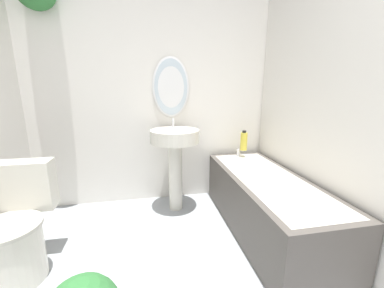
% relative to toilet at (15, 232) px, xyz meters
% --- Properties ---
extents(wall_back, '(2.62, 0.33, 2.40)m').
position_rel_toilet_xyz_m(wall_back, '(0.89, 0.98, 0.97)').
color(wall_back, silver).
rests_on(wall_back, ground_plane).
extents(wall_right, '(0.06, 2.52, 2.40)m').
position_rel_toilet_xyz_m(wall_right, '(2.26, -0.24, 0.89)').
color(wall_right, silver).
rests_on(wall_right, ground_plane).
extents(toilet, '(0.42, 0.56, 0.74)m').
position_rel_toilet_xyz_m(toilet, '(0.00, 0.00, 0.00)').
color(toilet, beige).
rests_on(toilet, ground_plane).
extents(pedestal_sink, '(0.49, 0.49, 0.95)m').
position_rel_toilet_xyz_m(pedestal_sink, '(1.17, 0.68, 0.34)').
color(pedestal_sink, beige).
rests_on(pedestal_sink, ground_plane).
extents(bathtub, '(0.61, 1.55, 0.58)m').
position_rel_toilet_xyz_m(bathtub, '(1.90, 0.14, -0.05)').
color(bathtub, '#4C4742').
rests_on(bathtub, ground_plane).
extents(shampoo_bottle, '(0.07, 0.07, 0.22)m').
position_rel_toilet_xyz_m(shampoo_bottle, '(1.94, 0.77, 0.37)').
color(shampoo_bottle, gold).
rests_on(shampoo_bottle, bathtub).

